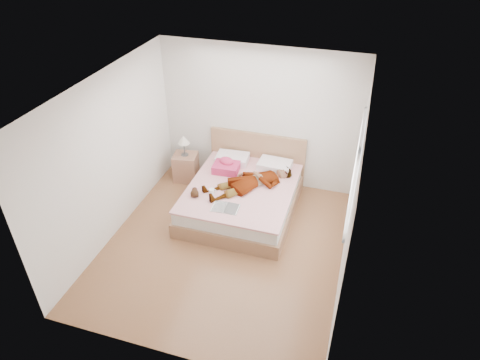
{
  "coord_description": "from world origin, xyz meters",
  "views": [
    {
      "loc": [
        1.71,
        -4.72,
        4.61
      ],
      "look_at": [
        0.0,
        0.85,
        0.7
      ],
      "focal_mm": 32.0,
      "sensor_mm": 36.0,
      "label": 1
    }
  ],
  "objects_px": {
    "towel": "(226,166)",
    "nightstand": "(186,165)",
    "bed": "(243,195)",
    "plush_toy": "(195,193)",
    "phone": "(230,159)",
    "magazine": "(225,208)",
    "woman": "(251,179)",
    "coffee_mug": "(212,192)"
  },
  "relations": [
    {
      "from": "nightstand",
      "to": "magazine",
      "type": "bearing_deg",
      "value": -46.27
    },
    {
      "from": "coffee_mug",
      "to": "plush_toy",
      "type": "height_order",
      "value": "plush_toy"
    },
    {
      "from": "magazine",
      "to": "nightstand",
      "type": "bearing_deg",
      "value": 133.73
    },
    {
      "from": "magazine",
      "to": "coffee_mug",
      "type": "distance_m",
      "value": 0.44
    },
    {
      "from": "bed",
      "to": "towel",
      "type": "height_order",
      "value": "bed"
    },
    {
      "from": "plush_toy",
      "to": "coffee_mug",
      "type": "bearing_deg",
      "value": 25.65
    },
    {
      "from": "phone",
      "to": "bed",
      "type": "bearing_deg",
      "value": -90.87
    },
    {
      "from": "phone",
      "to": "magazine",
      "type": "bearing_deg",
      "value": -119.16
    },
    {
      "from": "phone",
      "to": "towel",
      "type": "relative_size",
      "value": 0.21
    },
    {
      "from": "phone",
      "to": "magazine",
      "type": "xyz_separation_m",
      "value": [
        0.3,
        -1.14,
        -0.18
      ]
    },
    {
      "from": "bed",
      "to": "plush_toy",
      "type": "bearing_deg",
      "value": -138.89
    },
    {
      "from": "magazine",
      "to": "nightstand",
      "type": "distance_m",
      "value": 1.81
    },
    {
      "from": "bed",
      "to": "plush_toy",
      "type": "distance_m",
      "value": 0.92
    },
    {
      "from": "phone",
      "to": "woman",
      "type": "bearing_deg",
      "value": -82.46
    },
    {
      "from": "towel",
      "to": "magazine",
      "type": "distance_m",
      "value": 1.1
    },
    {
      "from": "woman",
      "to": "phone",
      "type": "height_order",
      "value": "woman"
    },
    {
      "from": "coffee_mug",
      "to": "nightstand",
      "type": "height_order",
      "value": "nightstand"
    },
    {
      "from": "plush_toy",
      "to": "bed",
      "type": "bearing_deg",
      "value": 41.11
    },
    {
      "from": "woman",
      "to": "coffee_mug",
      "type": "distance_m",
      "value": 0.7
    },
    {
      "from": "phone",
      "to": "magazine",
      "type": "relative_size",
      "value": 0.22
    },
    {
      "from": "towel",
      "to": "phone",
      "type": "bearing_deg",
      "value": 69.48
    },
    {
      "from": "towel",
      "to": "magazine",
      "type": "relative_size",
      "value": 1.07
    },
    {
      "from": "towel",
      "to": "woman",
      "type": "bearing_deg",
      "value": -29.71
    },
    {
      "from": "bed",
      "to": "magazine",
      "type": "xyz_separation_m",
      "value": [
        -0.07,
        -0.74,
        0.24
      ]
    },
    {
      "from": "bed",
      "to": "magazine",
      "type": "bearing_deg",
      "value": -95.44
    },
    {
      "from": "woman",
      "to": "coffee_mug",
      "type": "relative_size",
      "value": 11.85
    },
    {
      "from": "woman",
      "to": "plush_toy",
      "type": "height_order",
      "value": "woman"
    },
    {
      "from": "bed",
      "to": "towel",
      "type": "xyz_separation_m",
      "value": [
        -0.4,
        0.3,
        0.33
      ]
    },
    {
      "from": "bed",
      "to": "coffee_mug",
      "type": "height_order",
      "value": "bed"
    },
    {
      "from": "magazine",
      "to": "plush_toy",
      "type": "bearing_deg",
      "value": 163.58
    },
    {
      "from": "bed",
      "to": "coffee_mug",
      "type": "relative_size",
      "value": 15.07
    },
    {
      "from": "woman",
      "to": "phone",
      "type": "distance_m",
      "value": 0.64
    },
    {
      "from": "phone",
      "to": "plush_toy",
      "type": "distance_m",
      "value": 1.02
    },
    {
      "from": "bed",
      "to": "towel",
      "type": "bearing_deg",
      "value": 143.27
    },
    {
      "from": "woman",
      "to": "nightstand",
      "type": "distance_m",
      "value": 1.58
    },
    {
      "from": "magazine",
      "to": "plush_toy",
      "type": "distance_m",
      "value": 0.61
    },
    {
      "from": "towel",
      "to": "plush_toy",
      "type": "height_order",
      "value": "towel"
    },
    {
      "from": "towel",
      "to": "plush_toy",
      "type": "relative_size",
      "value": 2.04
    },
    {
      "from": "phone",
      "to": "bed",
      "type": "height_order",
      "value": "bed"
    },
    {
      "from": "towel",
      "to": "nightstand",
      "type": "distance_m",
      "value": 0.99
    },
    {
      "from": "woman",
      "to": "plush_toy",
      "type": "xyz_separation_m",
      "value": [
        -0.79,
        -0.57,
        -0.05
      ]
    },
    {
      "from": "phone",
      "to": "plush_toy",
      "type": "xyz_separation_m",
      "value": [
        -0.29,
        -0.97,
        -0.13
      ]
    }
  ]
}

